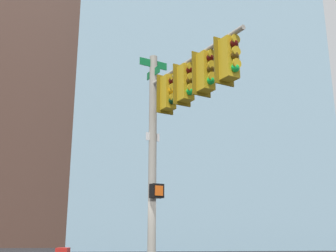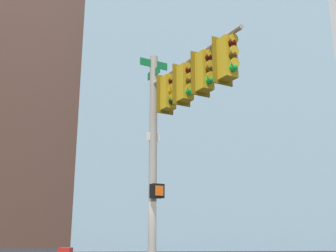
% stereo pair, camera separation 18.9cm
% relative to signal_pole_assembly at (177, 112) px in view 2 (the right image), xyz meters
% --- Properties ---
extents(signal_pole_assembly, '(2.32, 4.17, 7.05)m').
position_rel_signal_pole_assembly_xyz_m(signal_pole_assembly, '(0.00, 0.00, 0.00)').
color(signal_pole_assembly, '#9E998C').
rests_on(signal_pole_assembly, ground_plane).
extents(building_brick_nearside, '(27.88, 20.44, 39.46)m').
position_rel_signal_pole_assembly_xyz_m(building_brick_nearside, '(19.14, -39.86, 14.90)').
color(building_brick_nearside, '#4C3328').
rests_on(building_brick_nearside, ground_plane).
extents(building_brick_midblock, '(17.07, 17.48, 39.71)m').
position_rel_signal_pole_assembly_xyz_m(building_brick_midblock, '(9.49, -49.00, 15.02)').
color(building_brick_midblock, '#845B47').
rests_on(building_brick_midblock, ground_plane).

